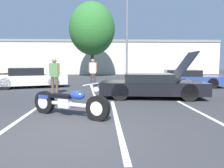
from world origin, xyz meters
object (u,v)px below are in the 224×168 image
show_car_hood_open (153,85)px  parked_car_mid_row (29,78)px  spectator_by_show_car (93,70)px  tree_background (92,29)px  spectator_near_motorcycle (54,73)px  motorcycle (69,103)px  light_pole (128,27)px  parked_car_right_row (184,78)px

show_car_hood_open → parked_car_mid_row: show_car_hood_open is taller
show_car_hood_open → spectator_by_show_car: size_ratio=2.61×
tree_background → spectator_near_motorcycle: tree_background is taller
spectator_by_show_car → motorcycle: bearing=-92.6°
motorcycle → show_car_hood_open: show_car_hood_open is taller
tree_background → motorcycle: size_ratio=3.31×
motorcycle → spectator_near_motorcycle: 4.62m
light_pole → tree_background: 5.01m
motorcycle → parked_car_mid_row: size_ratio=0.49×
parked_car_right_row → spectator_by_show_car: spectator_by_show_car is taller
light_pole → motorcycle: bearing=-103.8°
light_pole → parked_car_right_row: light_pole is taller
show_car_hood_open → spectator_by_show_car: bearing=128.8°
motorcycle → parked_car_right_row: bearing=80.4°
show_car_hood_open → tree_background: bearing=110.3°
parked_car_mid_row → spectator_by_show_car: size_ratio=2.67×
tree_background → parked_car_right_row: bearing=-55.7°
motorcycle → parked_car_mid_row: bearing=145.4°
spectator_near_motorcycle → spectator_by_show_car: size_ratio=0.99×
spectator_near_motorcycle → parked_car_mid_row: bearing=126.1°
parked_car_right_row → spectator_near_motorcycle: bearing=-148.2°
motorcycle → spectator_by_show_car: (0.34, 7.56, 0.64)m
motorcycle → parked_car_mid_row: parked_car_mid_row is taller
tree_background → spectator_near_motorcycle: bearing=-95.9°
light_pole → show_car_hood_open: bearing=-89.9°
show_car_hood_open → light_pole: bearing=96.9°
parked_car_right_row → light_pole: bearing=129.5°
motorcycle → parked_car_right_row: 9.59m
light_pole → parked_car_mid_row: 9.31m
parked_car_mid_row → spectator_by_show_car: (3.88, 0.17, 0.46)m
light_pole → motorcycle: 13.62m
show_car_hood_open → spectator_near_motorcycle: bearing=171.1°
motorcycle → spectator_near_motorcycle: size_ratio=1.33×
motorcycle → spectator_by_show_car: bearing=117.3°
parked_car_right_row → spectator_near_motorcycle: (-7.44, -3.03, 0.51)m
light_pole → spectator_near_motorcycle: light_pole is taller
tree_background → parked_car_right_row: 11.82m
motorcycle → spectator_near_motorcycle: (-1.34, 4.37, 0.62)m
motorcycle → spectator_by_show_car: 7.60m
light_pole → parked_car_mid_row: bearing=-141.8°
light_pole → show_car_hood_open: 10.29m
spectator_near_motorcycle → spectator_by_show_car: spectator_by_show_car is taller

